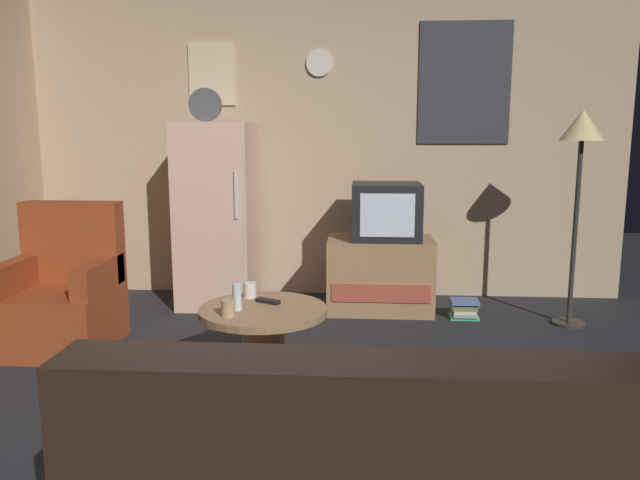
# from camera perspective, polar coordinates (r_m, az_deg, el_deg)

# --- Properties ---
(ground_plane) EXTENTS (12.00, 12.00, 0.00)m
(ground_plane) POSITION_cam_1_polar(r_m,az_deg,el_deg) (3.37, -2.91, -15.36)
(ground_plane) COLOR #232328
(wall_with_art) EXTENTS (5.20, 0.12, 2.56)m
(wall_with_art) POSITION_cam_1_polar(r_m,az_deg,el_deg) (5.49, 0.14, 8.40)
(wall_with_art) COLOR tan
(wall_with_art) RESTS_ON ground_plane
(fridge) EXTENTS (0.60, 0.62, 1.77)m
(fridge) POSITION_cam_1_polar(r_m,az_deg,el_deg) (5.21, -9.38, 2.27)
(fridge) COLOR beige
(fridge) RESTS_ON ground_plane
(tv_stand) EXTENTS (0.84, 0.53, 0.59)m
(tv_stand) POSITION_cam_1_polar(r_m,az_deg,el_deg) (5.06, 5.51, -3.15)
(tv_stand) COLOR #9E754C
(tv_stand) RESTS_ON ground_plane
(crt_tv) EXTENTS (0.54, 0.51, 0.44)m
(crt_tv) POSITION_cam_1_polar(r_m,az_deg,el_deg) (4.97, 6.07, 2.64)
(crt_tv) COLOR black
(crt_tv) RESTS_ON tv_stand
(standing_lamp) EXTENTS (0.32, 0.32, 1.59)m
(standing_lamp) POSITION_cam_1_polar(r_m,az_deg,el_deg) (4.90, 22.76, 8.23)
(standing_lamp) COLOR #332D28
(standing_lamp) RESTS_ON ground_plane
(coffee_table) EXTENTS (0.72, 0.72, 0.46)m
(coffee_table) POSITION_cam_1_polar(r_m,az_deg,el_deg) (3.60, -5.16, -9.72)
(coffee_table) COLOR #9E754C
(coffee_table) RESTS_ON ground_plane
(wine_glass) EXTENTS (0.05, 0.05, 0.15)m
(wine_glass) POSITION_cam_1_polar(r_m,az_deg,el_deg) (3.47, -7.59, -5.17)
(wine_glass) COLOR silver
(wine_glass) RESTS_ON coffee_table
(mug_ceramic_white) EXTENTS (0.08, 0.08, 0.09)m
(mug_ceramic_white) POSITION_cam_1_polar(r_m,az_deg,el_deg) (3.73, -6.44, -4.56)
(mug_ceramic_white) COLOR silver
(mug_ceramic_white) RESTS_ON coffee_table
(mug_ceramic_tan) EXTENTS (0.08, 0.08, 0.09)m
(mug_ceramic_tan) POSITION_cam_1_polar(r_m,az_deg,el_deg) (3.37, -8.39, -6.18)
(mug_ceramic_tan) COLOR tan
(mug_ceramic_tan) RESTS_ON coffee_table
(remote_control) EXTENTS (0.15, 0.11, 0.02)m
(remote_control) POSITION_cam_1_polar(r_m,az_deg,el_deg) (3.61, -4.79, -5.57)
(remote_control) COLOR black
(remote_control) RESTS_ON coffee_table
(armchair) EXTENTS (0.68, 0.68, 0.96)m
(armchair) POSITION_cam_1_polar(r_m,az_deg,el_deg) (4.55, -22.43, -4.84)
(armchair) COLOR maroon
(armchair) RESTS_ON ground_plane
(book_stack) EXTENTS (0.22, 0.18, 0.15)m
(book_stack) POSITION_cam_1_polar(r_m,az_deg,el_deg) (5.00, 13.02, -6.16)
(book_stack) COLOR #3FC67F
(book_stack) RESTS_ON ground_plane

